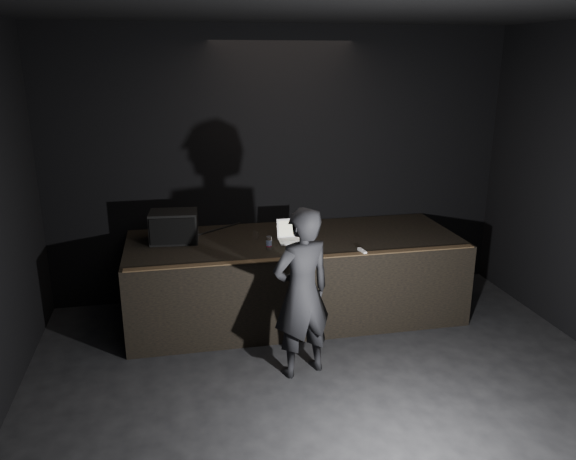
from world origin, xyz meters
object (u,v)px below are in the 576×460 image
(laptop, at_px, (292,235))
(stage_riser, at_px, (294,277))
(stage_monitor, at_px, (174,227))
(beer_can, at_px, (269,243))
(person, at_px, (302,293))

(laptop, bearing_deg, stage_riser, 58.55)
(stage_riser, relative_size, stage_monitor, 6.86)
(stage_monitor, xyz_separation_m, beer_can, (1.05, -0.51, -0.11))
(stage_riser, bearing_deg, laptop, -122.91)
(stage_riser, distance_m, laptop, 0.57)
(beer_can, bearing_deg, laptop, 40.63)
(stage_riser, height_order, stage_monitor, stage_monitor)
(stage_monitor, height_order, person, person)
(laptop, xyz_separation_m, person, (-0.18, -1.29, -0.19))
(beer_can, xyz_separation_m, person, (0.15, -1.01, -0.20))
(stage_monitor, bearing_deg, laptop, -4.38)
(stage_monitor, height_order, beer_can, stage_monitor)
(laptop, relative_size, person, 0.20)
(laptop, height_order, person, person)
(laptop, distance_m, beer_can, 0.44)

